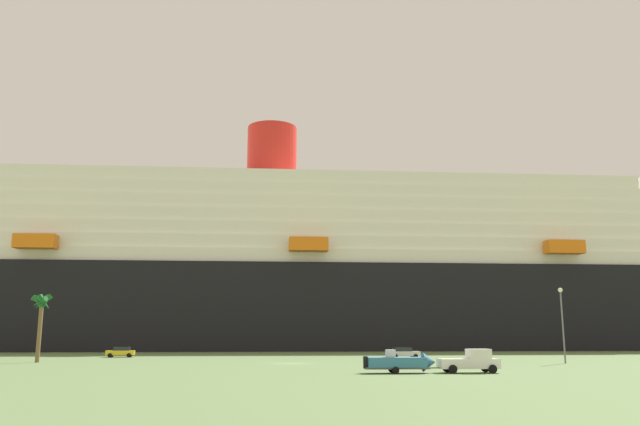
{
  "coord_description": "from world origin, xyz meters",
  "views": [
    {
      "loc": [
        4.16,
        -79.43,
        3.66
      ],
      "look_at": [
        3.4,
        38.72,
        26.27
      ],
      "focal_mm": 35.33,
      "sensor_mm": 36.0,
      "label": 1
    }
  ],
  "objects_px": {
    "palm_tree": "(41,308)",
    "street_lamp": "(562,315)",
    "parked_car_yellow_taxi": "(121,352)",
    "cruise_ship": "(423,279)",
    "small_boat_on_trailer": "(404,363)",
    "pickup_truck": "(471,361)",
    "parked_car_silver_sedan": "(403,353)"
  },
  "relations": [
    {
      "from": "palm_tree",
      "to": "street_lamp",
      "type": "height_order",
      "value": "street_lamp"
    },
    {
      "from": "street_lamp",
      "to": "parked_car_yellow_taxi",
      "type": "distance_m",
      "value": 64.41
    },
    {
      "from": "cruise_ship",
      "to": "small_boat_on_trailer",
      "type": "bearing_deg",
      "value": -100.23
    },
    {
      "from": "pickup_truck",
      "to": "small_boat_on_trailer",
      "type": "height_order",
      "value": "pickup_truck"
    },
    {
      "from": "street_lamp",
      "to": "cruise_ship",
      "type": "bearing_deg",
      "value": 95.49
    },
    {
      "from": "street_lamp",
      "to": "parked_car_yellow_taxi",
      "type": "bearing_deg",
      "value": 162.25
    },
    {
      "from": "parked_car_silver_sedan",
      "to": "parked_car_yellow_taxi",
      "type": "bearing_deg",
      "value": 174.77
    },
    {
      "from": "palm_tree",
      "to": "pickup_truck",
      "type": "bearing_deg",
      "value": -22.74
    },
    {
      "from": "cruise_ship",
      "to": "parked_car_yellow_taxi",
      "type": "height_order",
      "value": "cruise_ship"
    },
    {
      "from": "parked_car_yellow_taxi",
      "to": "parked_car_silver_sedan",
      "type": "height_order",
      "value": "same"
    },
    {
      "from": "cruise_ship",
      "to": "small_boat_on_trailer",
      "type": "xyz_separation_m",
      "value": [
        -15.78,
        -87.42,
        -15.18
      ]
    },
    {
      "from": "palm_tree",
      "to": "parked_car_yellow_taxi",
      "type": "height_order",
      "value": "palm_tree"
    },
    {
      "from": "cruise_ship",
      "to": "small_boat_on_trailer",
      "type": "relative_size",
      "value": 36.55
    },
    {
      "from": "pickup_truck",
      "to": "street_lamp",
      "type": "height_order",
      "value": "street_lamp"
    },
    {
      "from": "palm_tree",
      "to": "parked_car_yellow_taxi",
      "type": "xyz_separation_m",
      "value": [
        5.11,
        17.38,
        -6.01
      ]
    },
    {
      "from": "parked_car_yellow_taxi",
      "to": "pickup_truck",
      "type": "bearing_deg",
      "value": -40.39
    },
    {
      "from": "street_lamp",
      "to": "parked_car_silver_sedan",
      "type": "bearing_deg",
      "value": 139.01
    },
    {
      "from": "cruise_ship",
      "to": "pickup_truck",
      "type": "distance_m",
      "value": 88.69
    },
    {
      "from": "cruise_ship",
      "to": "pickup_truck",
      "type": "relative_size",
      "value": 48.26
    },
    {
      "from": "street_lamp",
      "to": "parked_car_yellow_taxi",
      "type": "height_order",
      "value": "street_lamp"
    },
    {
      "from": "palm_tree",
      "to": "parked_car_yellow_taxi",
      "type": "relative_size",
      "value": 1.94
    },
    {
      "from": "pickup_truck",
      "to": "parked_car_silver_sedan",
      "type": "height_order",
      "value": "pickup_truck"
    },
    {
      "from": "pickup_truck",
      "to": "parked_car_yellow_taxi",
      "type": "bearing_deg",
      "value": 139.61
    },
    {
      "from": "parked_car_yellow_taxi",
      "to": "small_boat_on_trailer",
      "type": "bearing_deg",
      "value": -45.12
    },
    {
      "from": "cruise_ship",
      "to": "parked_car_yellow_taxi",
      "type": "bearing_deg",
      "value": -138.44
    },
    {
      "from": "pickup_truck",
      "to": "parked_car_silver_sedan",
      "type": "xyz_separation_m",
      "value": [
        -2.06,
        34.52,
        -0.21
      ]
    },
    {
      "from": "pickup_truck",
      "to": "palm_tree",
      "type": "relative_size",
      "value": 0.66
    },
    {
      "from": "parked_car_silver_sedan",
      "to": "palm_tree",
      "type": "bearing_deg",
      "value": -164.46
    },
    {
      "from": "cruise_ship",
      "to": "palm_tree",
      "type": "xyz_separation_m",
      "value": [
        -59.72,
        -65.8,
        -9.3
      ]
    },
    {
      "from": "street_lamp",
      "to": "parked_car_silver_sedan",
      "type": "xyz_separation_m",
      "value": [
        -17.98,
        15.62,
        -5.08
      ]
    },
    {
      "from": "cruise_ship",
      "to": "street_lamp",
      "type": "distance_m",
      "value": 69.07
    },
    {
      "from": "pickup_truck",
      "to": "parked_car_silver_sedan",
      "type": "distance_m",
      "value": 34.59
    }
  ]
}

